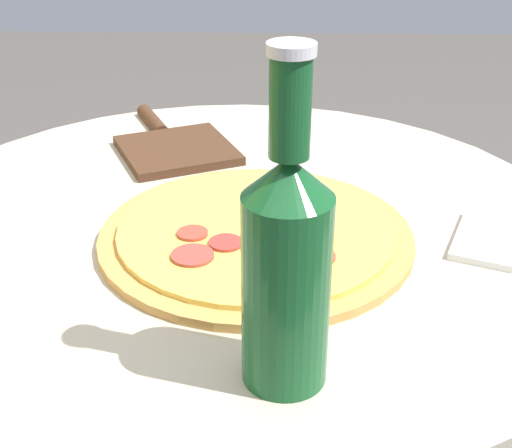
{
  "coord_description": "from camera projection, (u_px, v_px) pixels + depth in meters",
  "views": [
    {
      "loc": [
        -0.73,
        -0.05,
        1.1
      ],
      "look_at": [
        -0.05,
        -0.03,
        0.73
      ],
      "focal_mm": 50.0,
      "sensor_mm": 36.0,
      "label": 1
    }
  ],
  "objects": [
    {
      "name": "beer_bottle",
      "position": [
        286.0,
        264.0,
        0.53
      ],
      "size": [
        0.07,
        0.07,
        0.27
      ],
      "color": "#144C23",
      "rests_on": "table"
    },
    {
      "name": "napkin",
      "position": [
        488.0,
        239.0,
        0.77
      ],
      "size": [
        0.13,
        0.1,
        0.01
      ],
      "color": "white",
      "rests_on": "table"
    },
    {
      "name": "pizza",
      "position": [
        256.0,
        234.0,
        0.78
      ],
      "size": [
        0.34,
        0.34,
        0.02
      ],
      "color": "#C68E47",
      "rests_on": "table"
    },
    {
      "name": "pizza_paddle",
      "position": [
        173.0,
        145.0,
        1.01
      ],
      "size": [
        0.27,
        0.19,
        0.02
      ],
      "rotation": [
        0.0,
        0.0,
        0.42
      ],
      "color": "#422819",
      "rests_on": "table"
    },
    {
      "name": "table",
      "position": [
        233.0,
        344.0,
        0.91
      ],
      "size": [
        0.82,
        0.82,
        0.71
      ],
      "color": "#B2A893",
      "rests_on": "ground_plane"
    }
  ]
}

